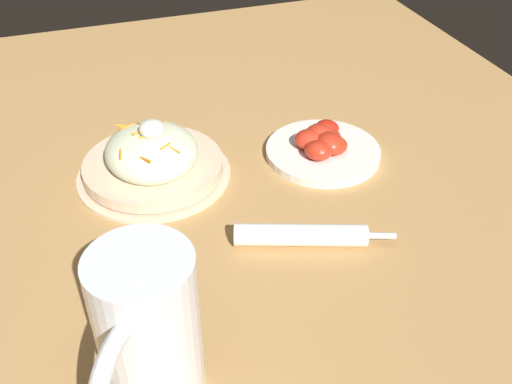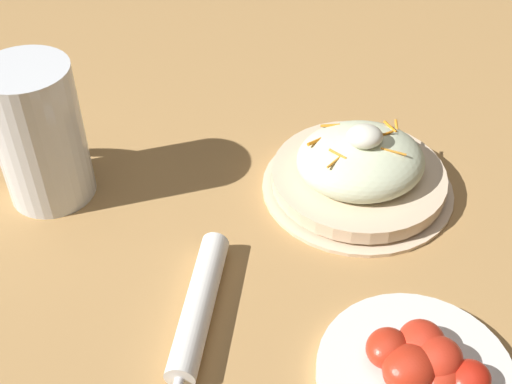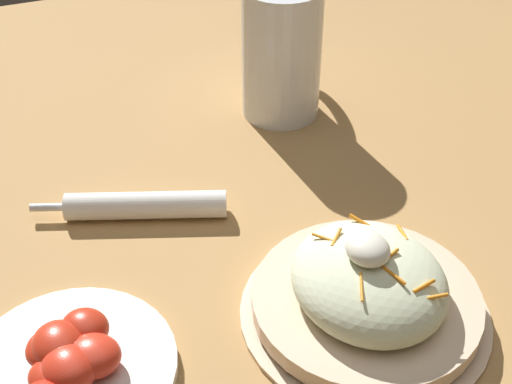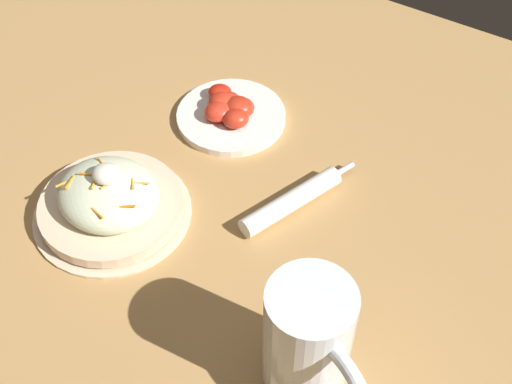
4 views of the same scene
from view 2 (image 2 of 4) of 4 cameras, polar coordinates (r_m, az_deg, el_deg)
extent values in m
plane|color=#B2844C|center=(0.76, 0.93, -0.17)|extent=(1.43, 1.43, 0.00)
cylinder|color=beige|center=(0.78, 8.77, 0.56)|extent=(0.22, 0.22, 0.01)
cylinder|color=beige|center=(0.77, 8.87, 1.30)|extent=(0.20, 0.20, 0.02)
ellipsoid|color=beige|center=(0.75, 9.07, 2.74)|extent=(0.15, 0.13, 0.06)
cylinder|color=orange|center=(0.77, 6.46, 5.78)|extent=(0.02, 0.01, 0.00)
cylinder|color=orange|center=(0.74, 5.20, 4.41)|extent=(0.02, 0.02, 0.01)
cylinder|color=orange|center=(0.74, 8.42, 4.77)|extent=(0.01, 0.02, 0.00)
cylinder|color=orange|center=(0.77, 11.58, 5.58)|extent=(0.01, 0.02, 0.00)
cylinder|color=orange|center=(0.78, 12.13, 5.49)|extent=(0.01, 0.03, 0.01)
cylinder|color=orange|center=(0.75, 11.03, 4.93)|extent=(0.03, 0.01, 0.00)
cylinder|color=orange|center=(0.75, 9.54, 5.21)|extent=(0.01, 0.02, 0.00)
cylinder|color=orange|center=(0.73, 11.86, 3.46)|extent=(0.03, 0.01, 0.01)
cylinder|color=orange|center=(0.72, 7.11, 3.29)|extent=(0.02, 0.02, 0.01)
cylinder|color=orange|center=(0.71, 6.82, 2.62)|extent=(0.02, 0.02, 0.00)
ellipsoid|color=white|center=(0.73, 9.41, 4.80)|extent=(0.04, 0.04, 0.02)
cylinder|color=white|center=(0.75, -18.31, 4.78)|extent=(0.10, 0.10, 0.16)
cylinder|color=#B76B14|center=(0.78, -17.68, 2.37)|extent=(0.09, 0.09, 0.08)
cylinder|color=white|center=(0.75, -18.41, 5.16)|extent=(0.09, 0.09, 0.01)
cylinder|color=white|center=(0.64, -4.94, -9.67)|extent=(0.08, 0.17, 0.03)
cylinder|color=white|center=(0.61, 13.68, -15.17)|extent=(0.17, 0.17, 0.01)
ellipsoid|color=red|center=(0.60, 15.81, -14.92)|extent=(0.05, 0.06, 0.02)
ellipsoid|color=red|center=(0.59, 13.05, -15.35)|extent=(0.06, 0.06, 0.02)
ellipsoid|color=red|center=(0.60, 11.35, -13.14)|extent=(0.06, 0.06, 0.03)
ellipsoid|color=red|center=(0.60, 15.45, -13.77)|extent=(0.06, 0.06, 0.03)
ellipsoid|color=red|center=(0.61, 14.19, -12.55)|extent=(0.06, 0.06, 0.03)
ellipsoid|color=red|center=(0.59, 13.21, -14.60)|extent=(0.05, 0.05, 0.03)
ellipsoid|color=red|center=(0.60, 18.07, -15.13)|extent=(0.05, 0.05, 0.02)
camera|label=1|loc=(0.81, -57.32, 25.82)|focal=42.29mm
camera|label=3|loc=(0.67, 58.36, 21.69)|focal=50.02mm
camera|label=4|loc=(1.01, -41.63, 47.94)|focal=47.46mm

